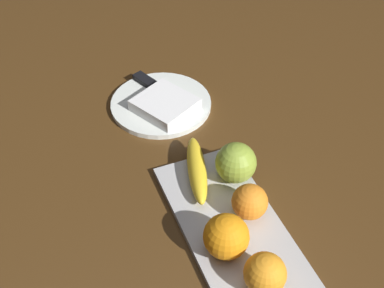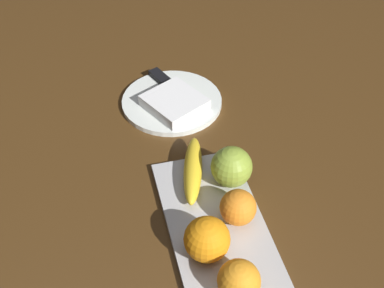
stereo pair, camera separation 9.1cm
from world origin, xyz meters
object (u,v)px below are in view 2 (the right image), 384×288
at_px(orange_near_banana, 238,207).
at_px(knife, 168,84).
at_px(banana, 193,169).
at_px(folded_napkin, 174,103).
at_px(orange_near_apple, 239,281).
at_px(apple, 232,167).
at_px(orange_center, 207,239).
at_px(fruit_tray, 218,231).
at_px(dinner_plate, 172,102).

relative_size(orange_near_banana, knife, 0.35).
xyz_separation_m(banana, folded_napkin, (-0.20, 0.01, -0.00)).
bearing_deg(knife, banana, -24.95).
bearing_deg(folded_napkin, banana, -3.21).
bearing_deg(orange_near_apple, folded_napkin, 179.35).
relative_size(apple, orange_center, 1.02).
bearing_deg(orange_near_apple, orange_near_banana, 162.41).
height_order(apple, orange_near_apple, apple).
height_order(fruit_tray, knife, knife).
bearing_deg(orange_center, folded_napkin, 175.15).
distance_m(banana, dinner_plate, 0.23).
height_order(orange_near_apple, orange_near_banana, orange_near_apple).
relative_size(orange_near_banana, dinner_plate, 0.28).
distance_m(fruit_tray, orange_near_banana, 0.05).
bearing_deg(orange_near_apple, apple, 165.30).
bearing_deg(folded_napkin, fruit_tray, 0.00).
relative_size(dinner_plate, knife, 1.22).
xyz_separation_m(orange_near_apple, orange_center, (-0.08, -0.03, 0.00)).
height_order(apple, orange_near_banana, apple).
height_order(banana, knife, banana).
distance_m(orange_near_banana, dinner_plate, 0.34).
distance_m(fruit_tray, knife, 0.40).
xyz_separation_m(apple, orange_near_banana, (0.08, -0.02, -0.01)).
distance_m(fruit_tray, orange_near_apple, 0.12).
relative_size(fruit_tray, dinner_plate, 1.58).
xyz_separation_m(orange_near_apple, orange_near_banana, (-0.13, 0.04, -0.00)).
xyz_separation_m(dinner_plate, folded_napkin, (0.03, -0.00, 0.02)).
bearing_deg(orange_near_apple, knife, 179.21).
height_order(orange_center, folded_napkin, orange_center).
bearing_deg(folded_napkin, knife, 178.43).
xyz_separation_m(fruit_tray, knife, (-0.40, 0.00, 0.01)).
relative_size(orange_near_banana, orange_center, 0.84).
distance_m(dinner_plate, folded_napkin, 0.03).
height_order(orange_center, dinner_plate, orange_center).
xyz_separation_m(fruit_tray, orange_center, (0.04, -0.03, 0.04)).
bearing_deg(knife, orange_near_apple, -22.98).
relative_size(orange_near_apple, dinner_plate, 0.30).
bearing_deg(orange_center, fruit_tray, 141.86).
bearing_deg(knife, orange_near_banana, -17.23).
height_order(dinner_plate, knife, knife).
height_order(folded_napkin, knife, folded_napkin).
xyz_separation_m(orange_near_banana, knife, (-0.39, -0.03, -0.03)).
xyz_separation_m(folded_napkin, knife, (-0.08, 0.00, -0.01)).
xyz_separation_m(fruit_tray, folded_napkin, (-0.33, -0.00, 0.02)).
bearing_deg(dinner_plate, fruit_tray, -0.00).
relative_size(apple, dinner_plate, 0.34).
height_order(banana, orange_near_apple, orange_near_apple).
bearing_deg(folded_napkin, dinner_plate, 180.00).
bearing_deg(banana, orange_center, -170.39).
bearing_deg(banana, folded_napkin, 13.23).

